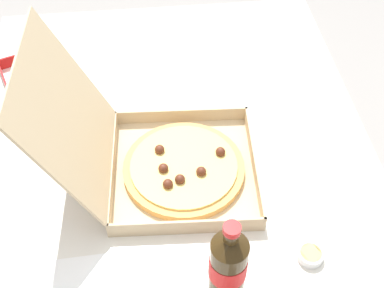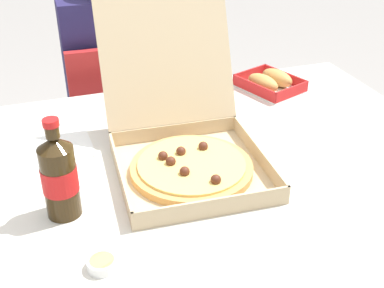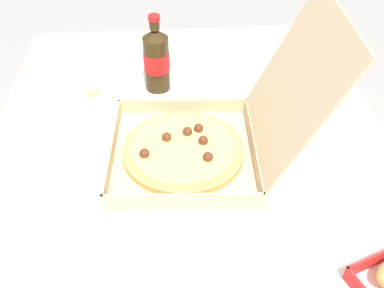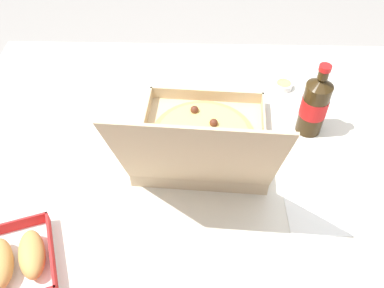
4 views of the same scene
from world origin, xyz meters
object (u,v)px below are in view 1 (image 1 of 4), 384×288
(cola_bottle, at_px, (228,264))
(dipping_sauce_cup, at_px, (310,255))
(pizza_box_open, at_px, (164,160))
(bread_side_box, at_px, (36,69))

(cola_bottle, relative_size, dipping_sauce_cup, 4.00)
(pizza_box_open, distance_m, dipping_sauce_cup, 0.39)
(cola_bottle, bearing_deg, bread_side_box, 32.16)
(bread_side_box, distance_m, cola_bottle, 0.83)
(pizza_box_open, bearing_deg, dipping_sauce_cup, -131.84)
(pizza_box_open, xyz_separation_m, bread_side_box, (0.39, 0.34, -0.03))
(pizza_box_open, bearing_deg, bread_side_box, 40.61)
(pizza_box_open, distance_m, bread_side_box, 0.52)
(dipping_sauce_cup, bearing_deg, bread_side_box, 43.83)
(bread_side_box, relative_size, cola_bottle, 1.03)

